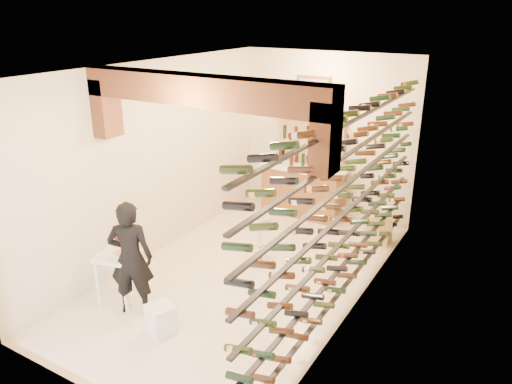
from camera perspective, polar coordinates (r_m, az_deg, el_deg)
ground at (r=7.83m, az=-1.13°, el=-9.61°), size 6.00×6.00×0.00m
room_shell at (r=6.76m, az=-2.43°, el=6.11°), size 3.52×6.02×3.21m
wine_rack at (r=6.55m, az=10.23°, el=-1.17°), size 0.32×5.70×2.56m
back_counter at (r=9.86m, az=5.47°, el=0.28°), size 1.70×0.62×1.29m
back_shelving at (r=9.86m, az=6.20°, el=4.16°), size 1.40×0.31×2.73m
tasting_table at (r=7.16m, az=-15.66°, el=-7.87°), size 0.63×0.63×0.92m
white_stool at (r=6.62m, az=-10.97°, el=-14.28°), size 0.41×0.41×0.40m
person at (r=6.82m, az=-14.33°, el=-7.43°), size 0.71×0.63×1.62m
chrome_barstool at (r=7.98m, az=0.43°, el=-5.10°), size 0.43×0.43×0.83m
crate_lower at (r=9.08m, az=13.90°, el=-4.84°), size 0.45×0.32×0.27m
crate_upper at (r=8.97m, az=14.05°, el=-3.33°), size 0.52×0.45×0.26m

